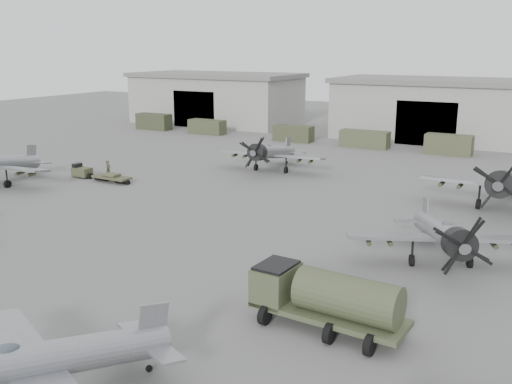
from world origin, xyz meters
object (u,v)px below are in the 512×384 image
aircraft_far_0 (270,153)px  aircraft_near_1 (24,365)px  aircraft_mid_2 (443,234)px  aircraft_far_1 (508,183)px  fuel_tanker (327,296)px  tug_trailer (93,174)px  ground_crew (108,169)px

aircraft_far_0 → aircraft_near_1: bearing=-79.0°
aircraft_near_1 → aircraft_far_0: aircraft_far_0 is taller
aircraft_mid_2 → aircraft_far_0: bearing=114.0°
aircraft_mid_2 → aircraft_far_0: size_ratio=0.96×
aircraft_far_0 → aircraft_far_1: 24.25m
fuel_tanker → tug_trailer: fuel_tanker is taller
aircraft_near_1 → aircraft_mid_2: aircraft_mid_2 is taller
aircraft_near_1 → ground_crew: aircraft_near_1 is taller
aircraft_near_1 → aircraft_far_1: aircraft_far_1 is taller
aircraft_far_0 → tug_trailer: bearing=-144.9°
aircraft_far_0 → aircraft_far_1: size_ratio=0.85×
ground_crew → aircraft_far_1: bearing=-92.3°
tug_trailer → aircraft_near_1: bearing=-47.4°
aircraft_far_1 → ground_crew: size_ratio=7.31×
aircraft_near_1 → aircraft_mid_2: (10.01, 22.10, 0.03)m
aircraft_far_1 → fuel_tanker: aircraft_far_1 is taller
aircraft_far_1 → aircraft_mid_2: bearing=-96.0°
ground_crew → fuel_tanker: bearing=-132.8°
aircraft_near_1 → ground_crew: bearing=153.0°
aircraft_far_0 → fuel_tanker: bearing=-63.0°
aircraft_near_1 → tug_trailer: (-25.89, 29.47, -1.52)m
aircraft_near_1 → ground_crew: size_ratio=5.95×
aircraft_near_1 → aircraft_far_0: 42.96m
fuel_tanker → tug_trailer: (-32.75, 18.05, -1.11)m
aircraft_far_1 → ground_crew: (-36.94, -6.10, -1.55)m
aircraft_near_1 → aircraft_far_0: bearing=129.8°
aircraft_near_1 → aircraft_mid_2: bearing=89.5°
aircraft_mid_2 → fuel_tanker: (-3.15, -10.67, -0.44)m
fuel_tanker → ground_crew: 37.14m
fuel_tanker → aircraft_near_1: bearing=-117.7°
aircraft_far_0 → aircraft_far_1: aircraft_far_1 is taller
aircraft_far_0 → aircraft_mid_2: bearing=-46.3°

